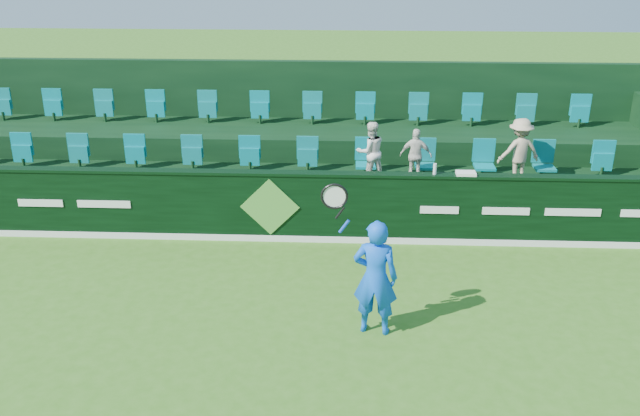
{
  "coord_description": "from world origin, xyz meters",
  "views": [
    {
      "loc": [
        1.47,
        -8.15,
        5.7
      ],
      "look_at": [
        0.97,
        2.8,
        1.15
      ],
      "focal_mm": 40.0,
      "sensor_mm": 36.0,
      "label": 1
    }
  ],
  "objects_px": {
    "tennis_player": "(375,277)",
    "spectator_left": "(371,152)",
    "drinks_bottle": "(435,169)",
    "spectator_right": "(519,151)",
    "towel": "(466,173)",
    "spectator_middle": "(416,155)"
  },
  "relations": [
    {
      "from": "spectator_right",
      "to": "drinks_bottle",
      "type": "distance_m",
      "value": 2.07
    },
    {
      "from": "spectator_right",
      "to": "drinks_bottle",
      "type": "relative_size",
      "value": 6.45
    },
    {
      "from": "spectator_left",
      "to": "spectator_middle",
      "type": "height_order",
      "value": "spectator_left"
    },
    {
      "from": "tennis_player",
      "to": "spectator_middle",
      "type": "height_order",
      "value": "tennis_player"
    },
    {
      "from": "spectator_left",
      "to": "spectator_right",
      "type": "relative_size",
      "value": 0.92
    },
    {
      "from": "spectator_left",
      "to": "towel",
      "type": "bearing_deg",
      "value": 127.16
    },
    {
      "from": "towel",
      "to": "spectator_middle",
      "type": "bearing_deg",
      "value": 125.68
    },
    {
      "from": "spectator_right",
      "to": "towel",
      "type": "height_order",
      "value": "spectator_right"
    },
    {
      "from": "spectator_left",
      "to": "drinks_bottle",
      "type": "bearing_deg",
      "value": 115.96
    },
    {
      "from": "tennis_player",
      "to": "spectator_left",
      "type": "relative_size",
      "value": 2.02
    },
    {
      "from": "towel",
      "to": "tennis_player",
      "type": "bearing_deg",
      "value": -118.57
    },
    {
      "from": "spectator_right",
      "to": "towel",
      "type": "xyz_separation_m",
      "value": [
        -1.18,
        -1.12,
        -0.07
      ]
    },
    {
      "from": "drinks_bottle",
      "to": "spectator_right",
      "type": "bearing_deg",
      "value": 32.83
    },
    {
      "from": "spectator_right",
      "to": "towel",
      "type": "relative_size",
      "value": 3.69
    },
    {
      "from": "spectator_middle",
      "to": "towel",
      "type": "bearing_deg",
      "value": 134.95
    },
    {
      "from": "spectator_middle",
      "to": "spectator_left",
      "type": "bearing_deg",
      "value": 9.27
    },
    {
      "from": "tennis_player",
      "to": "towel",
      "type": "relative_size",
      "value": 6.9
    },
    {
      "from": "tennis_player",
      "to": "spectator_left",
      "type": "distance_m",
      "value": 4.27
    },
    {
      "from": "towel",
      "to": "drinks_bottle",
      "type": "distance_m",
      "value": 0.56
    },
    {
      "from": "tennis_player",
      "to": "drinks_bottle",
      "type": "distance_m",
      "value": 3.37
    },
    {
      "from": "towel",
      "to": "drinks_bottle",
      "type": "height_order",
      "value": "drinks_bottle"
    },
    {
      "from": "tennis_player",
      "to": "drinks_bottle",
      "type": "relative_size",
      "value": 12.06
    }
  ]
}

